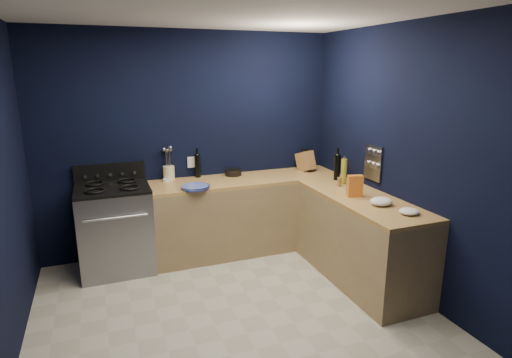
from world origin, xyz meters
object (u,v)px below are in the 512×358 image
gas_range (116,230)px  plate_stack (195,187)px  utensil_crock (169,173)px  knife_block (306,161)px  crouton_bag (355,186)px

gas_range → plate_stack: plate_stack is taller
plate_stack → gas_range: bearing=165.5°
utensil_crock → plate_stack: bearing=-67.9°
gas_range → utensil_crock: utensil_crock is taller
knife_block → crouton_bag: (-0.06, -1.20, -0.01)m
knife_block → crouton_bag: size_ratio=1.08×
utensil_crock → crouton_bag: size_ratio=0.74×
utensil_crock → knife_block: bearing=-4.9°
utensil_crock → crouton_bag: bearing=-39.2°
plate_stack → knife_block: bearing=12.7°
plate_stack → utensil_crock: bearing=112.1°
plate_stack → crouton_bag: 1.69m
gas_range → crouton_bag: bearing=-25.1°
gas_range → plate_stack: size_ratio=3.10×
utensil_crock → knife_block: knife_block is taller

